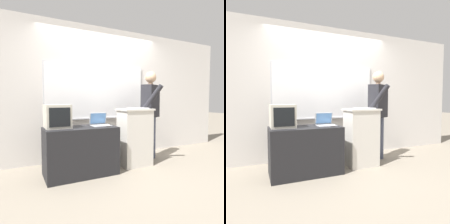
{
  "view_description": "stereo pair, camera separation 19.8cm",
  "coord_description": "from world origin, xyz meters",
  "views": [
    {
      "loc": [
        -1.62,
        -2.61,
        1.16
      ],
      "look_at": [
        -0.1,
        0.46,
        0.96
      ],
      "focal_mm": 32.0,
      "sensor_mm": 36.0,
      "label": 1
    },
    {
      "loc": [
        -1.44,
        -2.69,
        1.16
      ],
      "look_at": [
        -0.1,
        0.46,
        0.96
      ],
      "focal_mm": 32.0,
      "sensor_mm": 36.0,
      "label": 2
    }
  ],
  "objects": [
    {
      "name": "back_wall",
      "position": [
        -0.0,
        1.18,
        1.31
      ],
      "size": [
        6.4,
        0.17,
        2.62
      ],
      "color": "silver",
      "rests_on": "ground_plane"
    },
    {
      "name": "crt_monitor",
      "position": [
        -1.04,
        0.42,
        0.92
      ],
      "size": [
        0.36,
        0.38,
        0.35
      ],
      "color": "#BCB7A8",
      "rests_on": "side_desk"
    },
    {
      "name": "lectern_podium",
      "position": [
        0.31,
        0.37,
        0.51
      ],
      "size": [
        0.58,
        0.41,
        1.01
      ],
      "color": "beige",
      "rests_on": "ground_plane"
    },
    {
      "name": "wireless_keyboard",
      "position": [
        0.33,
        0.32,
        1.02
      ],
      "size": [
        0.39,
        0.15,
        0.02
      ],
      "color": "silver",
      "rests_on": "lectern_podium"
    },
    {
      "name": "side_desk",
      "position": [
        -0.7,
        0.35,
        0.37
      ],
      "size": [
        1.09,
        0.56,
        0.74
      ],
      "color": "black",
      "rests_on": "ground_plane"
    },
    {
      "name": "computer_mouse_by_laptop",
      "position": [
        -0.29,
        0.22,
        0.76
      ],
      "size": [
        0.06,
        0.1,
        0.03
      ],
      "color": "silver",
      "rests_on": "side_desk"
    },
    {
      "name": "ground_plane",
      "position": [
        0.0,
        0.0,
        0.0
      ],
      "size": [
        30.0,
        30.0,
        0.0
      ],
      "primitive_type": "plane",
      "color": "gray"
    },
    {
      "name": "person_presenter",
      "position": [
        0.76,
        0.52,
        0.99
      ],
      "size": [
        0.58,
        0.69,
        1.71
      ],
      "rotation": [
        0.0,
        0.0,
        0.5
      ],
      "color": "#474C60",
      "rests_on": "ground_plane"
    },
    {
      "name": "laptop",
      "position": [
        -0.35,
        0.42,
        0.81
      ],
      "size": [
        0.31,
        0.27,
        0.21
      ],
      "color": "#B7BABF",
      "rests_on": "side_desk"
    }
  ]
}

